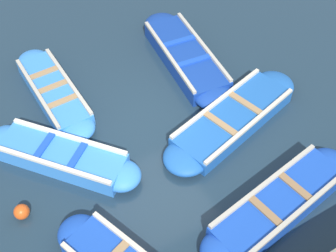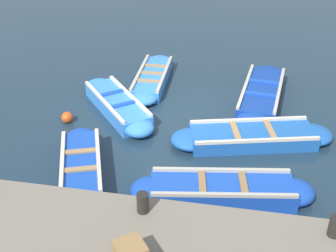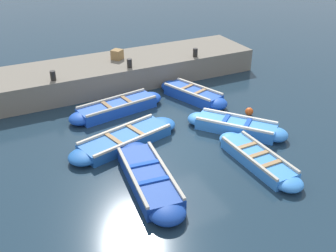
% 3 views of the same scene
% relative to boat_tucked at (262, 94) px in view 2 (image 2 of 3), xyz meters
% --- Properties ---
extents(ground_plane, '(120.00, 120.00, 0.00)m').
position_rel_boat_tucked_xyz_m(ground_plane, '(-1.58, 1.90, -0.19)').
color(ground_plane, '#1C303F').
extents(boat_tucked, '(3.82, 1.30, 0.44)m').
position_rel_boat_tucked_xyz_m(boat_tucked, '(0.00, 0.00, 0.00)').
color(boat_tucked, navy).
rests_on(boat_tucked, ground).
extents(boat_centre, '(1.86, 3.94, 0.39)m').
position_rel_boat_tucked_xyz_m(boat_centre, '(-2.19, 0.19, -0.02)').
color(boat_centre, '#1E59AD').
rests_on(boat_centre, ground).
extents(boat_alongside, '(3.05, 2.69, 0.44)m').
position_rel_boat_tucked_xyz_m(boat_alongside, '(-1.32, 3.71, 0.00)').
color(boat_alongside, '#3884E0').
rests_on(boat_alongside, ground).
extents(boat_drifting, '(3.16, 1.76, 0.46)m').
position_rel_boat_tucked_xyz_m(boat_drifting, '(-4.14, 3.70, 0.01)').
color(boat_drifting, '#1947B7').
rests_on(boat_drifting, ground).
extents(boat_outer_right, '(3.30, 0.87, 0.38)m').
position_rel_boat_tucked_xyz_m(boat_outer_right, '(0.52, 3.16, -0.03)').
color(boat_outer_right, '#3884E0').
rests_on(boat_outer_right, ground).
extents(boat_end_of_row, '(1.37, 3.72, 0.45)m').
position_rel_boat_tucked_xyz_m(boat_end_of_row, '(-4.35, 0.71, 0.01)').
color(boat_end_of_row, '#1947B7').
rests_on(boat_end_of_row, ground).
extents(bollard_north, '(0.20, 0.20, 0.35)m').
position_rel_boat_tucked_xyz_m(bollard_north, '(-6.04, -1.07, 0.94)').
color(bollard_north, black).
rests_on(bollard_north, quay_wall).
extents(bollard_mid_north, '(0.20, 0.20, 0.35)m').
position_rel_boat_tucked_xyz_m(bollard_mid_north, '(-6.04, 1.90, 0.94)').
color(bollard_mid_north, black).
rests_on(bollard_mid_north, quay_wall).
extents(buoy_orange_near, '(0.29, 0.29, 0.29)m').
position_rel_boat_tucked_xyz_m(buoy_orange_near, '(-2.08, 4.81, -0.05)').
color(buoy_orange_near, '#E05119').
rests_on(buoy_orange_near, ground).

